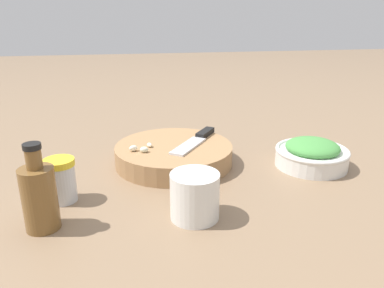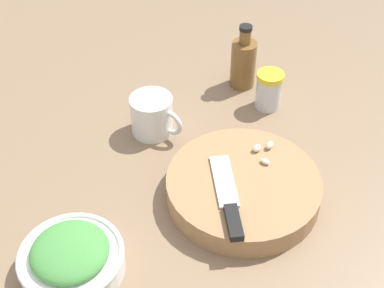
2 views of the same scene
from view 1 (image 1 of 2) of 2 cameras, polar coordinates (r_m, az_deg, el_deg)
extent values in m
plane|color=#7F664C|center=(0.80, 1.81, -5.33)|extent=(5.00, 5.00, 0.00)
cylinder|color=#9E754C|center=(0.87, -2.77, -1.57)|extent=(0.27, 0.27, 0.04)
cube|color=black|center=(0.93, 2.01, 1.70)|extent=(0.06, 0.07, 0.01)
cube|color=silver|center=(0.85, -0.58, -0.33)|extent=(0.10, 0.12, 0.01)
ellipsoid|color=#EFE6C6|center=(0.86, -6.49, -0.15)|extent=(0.01, 0.02, 0.01)
ellipsoid|color=silver|center=(0.83, -7.31, -0.85)|extent=(0.02, 0.01, 0.01)
ellipsoid|color=silver|center=(0.84, -8.92, -0.66)|extent=(0.02, 0.02, 0.01)
cylinder|color=silver|center=(0.90, 17.72, -2.08)|extent=(0.16, 0.16, 0.04)
torus|color=silver|center=(0.89, 17.85, -0.94)|extent=(0.17, 0.17, 0.01)
ellipsoid|color=#478E42|center=(0.89, 17.90, -0.45)|extent=(0.12, 0.12, 0.04)
cylinder|color=silver|center=(0.74, -19.29, -5.66)|extent=(0.05, 0.05, 0.07)
cylinder|color=yellow|center=(0.72, -19.66, -2.67)|extent=(0.06, 0.06, 0.01)
cylinder|color=silver|center=(0.64, 0.42, -7.92)|extent=(0.08, 0.08, 0.08)
torus|color=silver|center=(0.68, -1.14, -6.16)|extent=(0.02, 0.06, 0.06)
cylinder|color=brown|center=(0.65, -22.18, -7.76)|extent=(0.06, 0.06, 0.11)
cylinder|color=brown|center=(0.63, -22.99, -2.10)|extent=(0.03, 0.03, 0.03)
cylinder|color=black|center=(0.62, -23.24, -0.33)|extent=(0.03, 0.03, 0.01)
camera|label=2|loc=(1.41, 18.94, 34.08)|focal=50.00mm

